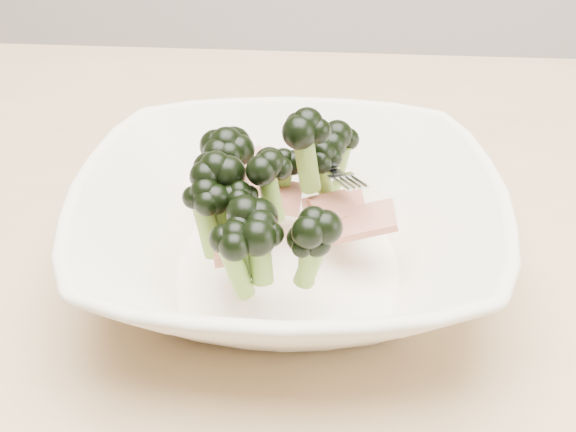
{
  "coord_description": "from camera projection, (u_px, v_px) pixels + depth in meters",
  "views": [
    {
      "loc": [
        0.03,
        -0.54,
        1.11
      ],
      "look_at": [
        -0.01,
        -0.06,
        0.8
      ],
      "focal_mm": 50.0,
      "sensor_mm": 36.0,
      "label": 1
    }
  ],
  "objects": [
    {
      "name": "dining_table",
      "position": [
        299.0,
        325.0,
        0.7
      ],
      "size": [
        1.2,
        0.8,
        0.75
      ],
      "color": "tan",
      "rests_on": "ground"
    },
    {
      "name": "broccoli_dish",
      "position": [
        287.0,
        226.0,
        0.58
      ],
      "size": [
        0.32,
        0.32,
        0.12
      ],
      "color": "white",
      "rests_on": "dining_table"
    }
  ]
}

